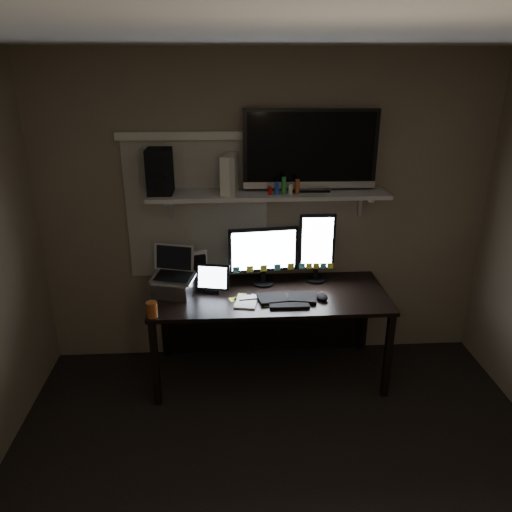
{
  "coord_description": "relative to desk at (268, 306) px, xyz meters",
  "views": [
    {
      "loc": [
        -0.31,
        -2.02,
        2.42
      ],
      "look_at": [
        -0.12,
        1.25,
        1.11
      ],
      "focal_mm": 35.0,
      "sensor_mm": 36.0,
      "label": 1
    }
  ],
  "objects": [
    {
      "name": "ceiling",
      "position": [
        0.0,
        -1.55,
        1.95
      ],
      "size": [
        3.6,
        3.6,
        0.0
      ],
      "primitive_type": "plane",
      "rotation": [
        3.14,
        0.0,
        0.0
      ],
      "color": "silver",
      "rests_on": "back_wall"
    },
    {
      "name": "back_wall",
      "position": [
        0.0,
        0.25,
        0.7
      ],
      "size": [
        3.6,
        0.0,
        3.6
      ],
      "primitive_type": "plane",
      "rotation": [
        1.57,
        0.0,
        0.0
      ],
      "color": "#6D5E4E",
      "rests_on": "floor"
    },
    {
      "name": "window_blinds",
      "position": [
        -0.55,
        0.24,
        0.75
      ],
      "size": [
        1.1,
        0.02,
        1.1
      ],
      "primitive_type": "cube",
      "color": "#BAB7A7",
      "rests_on": "back_wall"
    },
    {
      "name": "desk",
      "position": [
        0.0,
        0.0,
        0.0
      ],
      "size": [
        1.8,
        0.75,
        0.73
      ],
      "color": "black",
      "rests_on": "floor"
    },
    {
      "name": "wall_shelf",
      "position": [
        0.0,
        0.08,
        0.91
      ],
      "size": [
        1.8,
        0.35,
        0.03
      ],
      "primitive_type": "cube",
      "color": "#B2B2AD",
      "rests_on": "back_wall"
    },
    {
      "name": "monitor_landscape",
      "position": [
        -0.04,
        0.06,
        0.42
      ],
      "size": [
        0.55,
        0.12,
        0.48
      ],
      "primitive_type": "cube",
      "rotation": [
        0.0,
        0.0,
        0.11
      ],
      "color": "black",
      "rests_on": "desk"
    },
    {
      "name": "monitor_portrait",
      "position": [
        0.39,
        0.09,
        0.46
      ],
      "size": [
        0.29,
        0.06,
        0.57
      ],
      "primitive_type": "cube",
      "rotation": [
        0.0,
        0.0,
        -0.02
      ],
      "color": "black",
      "rests_on": "desk"
    },
    {
      "name": "keyboard",
      "position": [
        0.12,
        -0.24,
        0.19
      ],
      "size": [
        0.45,
        0.18,
        0.03
      ],
      "primitive_type": "cube",
      "rotation": [
        0.0,
        0.0,
        -0.01
      ],
      "color": "black",
      "rests_on": "desk"
    },
    {
      "name": "mouse",
      "position": [
        0.38,
        -0.25,
        0.2
      ],
      "size": [
        0.1,
        0.13,
        0.04
      ],
      "primitive_type": "ellipsoid",
      "rotation": [
        0.0,
        0.0,
        0.19
      ],
      "color": "black",
      "rests_on": "desk"
    },
    {
      "name": "notepad",
      "position": [
        -0.19,
        -0.27,
        0.18
      ],
      "size": [
        0.19,
        0.24,
        0.01
      ],
      "primitive_type": "cube",
      "rotation": [
        0.0,
        0.0,
        -0.2
      ],
      "color": "silver",
      "rests_on": "desk"
    },
    {
      "name": "tablet",
      "position": [
        -0.44,
        -0.07,
        0.29
      ],
      "size": [
        0.28,
        0.16,
        0.23
      ],
      "primitive_type": "cube",
      "rotation": [
        0.0,
        0.0,
        -0.19
      ],
      "color": "black",
      "rests_on": "desk"
    },
    {
      "name": "file_sorter",
      "position": [
        -0.6,
        0.12,
        0.31
      ],
      "size": [
        0.22,
        0.15,
        0.26
      ],
      "primitive_type": "cube",
      "rotation": [
        0.0,
        0.0,
        0.32
      ],
      "color": "black",
      "rests_on": "desk"
    },
    {
      "name": "laptop",
      "position": [
        -0.73,
        -0.1,
        0.36
      ],
      "size": [
        0.38,
        0.34,
        0.36
      ],
      "primitive_type": "cube",
      "rotation": [
        0.0,
        0.0,
        -0.28
      ],
      "color": "silver",
      "rests_on": "desk"
    },
    {
      "name": "cup",
      "position": [
        -0.85,
        -0.44,
        0.23
      ],
      "size": [
        0.1,
        0.1,
        0.11
      ],
      "primitive_type": "cylinder",
      "rotation": [
        0.0,
        0.0,
        0.32
      ],
      "color": "#95461B",
      "rests_on": "desk"
    },
    {
      "name": "sticky_notes",
      "position": [
        -0.14,
        -0.24,
        0.18
      ],
      "size": [
        0.3,
        0.22,
        0.0
      ],
      "primitive_type": null,
      "rotation": [
        0.0,
        0.0,
        -0.06
      ],
      "color": "#EAF342",
      "rests_on": "desk"
    },
    {
      "name": "tv",
      "position": [
        0.31,
        0.12,
        1.23
      ],
      "size": [
        1.0,
        0.2,
        0.6
      ],
      "primitive_type": "cube",
      "rotation": [
        0.0,
        0.0,
        -0.02
      ],
      "color": "black",
      "rests_on": "wall_shelf"
    },
    {
      "name": "game_console",
      "position": [
        -0.29,
        0.08,
        1.07
      ],
      "size": [
        0.14,
        0.25,
        0.28
      ],
      "primitive_type": "cube",
      "rotation": [
        0.0,
        0.0,
        -0.32
      ],
      "color": "beige",
      "rests_on": "wall_shelf"
    },
    {
      "name": "speaker",
      "position": [
        -0.8,
        0.08,
        1.09
      ],
      "size": [
        0.18,
        0.22,
        0.33
      ],
      "primitive_type": "cube",
      "rotation": [
        0.0,
        0.0,
        -0.01
      ],
      "color": "black",
      "rests_on": "wall_shelf"
    },
    {
      "name": "bottles",
      "position": [
        0.11,
        -0.01,
        0.99
      ],
      "size": [
        0.2,
        0.08,
        0.12
      ],
      "primitive_type": null,
      "rotation": [
        0.0,
        0.0,
        0.17
      ],
      "color": "#A50F0C",
      "rests_on": "wall_shelf"
    }
  ]
}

